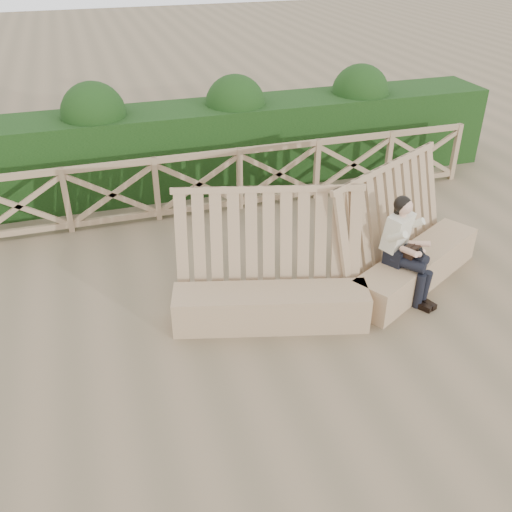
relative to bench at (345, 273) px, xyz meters
name	(u,v)px	position (x,y,z in m)	size (l,w,h in m)	color
ground	(263,335)	(-1.27, -0.41, -0.41)	(60.00, 60.00, 0.00)	brown
bench	(345,273)	(0.00, 0.00, 0.00)	(4.62, 1.83, 1.62)	#9A7E58
woman	(405,245)	(0.75, -0.12, 0.37)	(0.63, 0.87, 1.42)	black
guardrail	(199,184)	(-1.27, 3.09, 0.14)	(10.10, 0.09, 1.10)	#886F4F
hedge	(184,149)	(-1.27, 4.29, 0.34)	(12.00, 1.20, 1.50)	black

